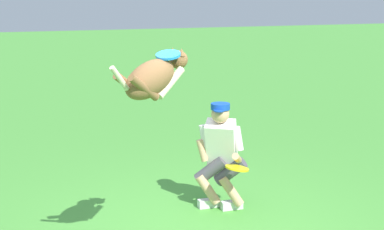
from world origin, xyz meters
TOP-DOWN VIEW (x-y plane):
  - person at (-0.48, -0.69)m, footprint 0.63×0.71m
  - dog at (0.66, 0.62)m, footprint 0.86×0.60m
  - frisbee_flying at (0.51, 0.54)m, footprint 0.26×0.26m
  - frisbee_held at (-0.53, -0.31)m, footprint 0.30×0.30m

SIDE VIEW (x-z plane):
  - frisbee_held at x=-0.53m, z-range 0.57..0.65m
  - person at x=-0.48m, z-range 0.05..1.34m
  - dog at x=0.66m, z-range 1.59..2.07m
  - frisbee_flying at x=0.51m, z-range 1.97..2.06m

